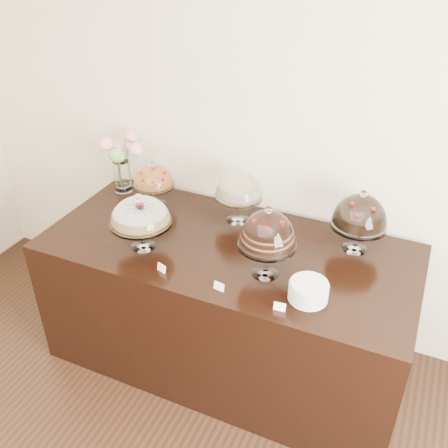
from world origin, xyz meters
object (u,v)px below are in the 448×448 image
at_px(cake_stand_cheesecake, 239,188).
at_px(cake_stand_fruit_tart, 153,178).
at_px(display_counter, 227,304).
at_px(cake_stand_dark_choco, 360,214).
at_px(plate_stack, 308,291).
at_px(cake_stand_sugar_sponge, 140,214).
at_px(cake_stand_choco_layer, 268,232).
at_px(flower_vase, 121,159).

height_order(cake_stand_cheesecake, cake_stand_fruit_tart, cake_stand_cheesecake).
xyz_separation_m(display_counter, cake_stand_fruit_tart, (-0.64, 0.25, 0.64)).
height_order(cake_stand_dark_choco, plate_stack, cake_stand_dark_choco).
xyz_separation_m(cake_stand_sugar_sponge, cake_stand_choco_layer, (0.75, 0.05, 0.05)).
bearing_deg(display_counter, plate_stack, -25.69).
relative_size(cake_stand_choco_layer, flower_vase, 1.04).
relative_size(cake_stand_sugar_sponge, cake_stand_choco_layer, 0.84).
xyz_separation_m(cake_stand_sugar_sponge, cake_stand_dark_choco, (1.14, 0.48, 0.01)).
bearing_deg(plate_stack, cake_stand_cheesecake, 137.67).
relative_size(display_counter, cake_stand_cheesecake, 6.08).
xyz_separation_m(cake_stand_choco_layer, flower_vase, (-1.24, 0.50, -0.03)).
distance_m(cake_stand_sugar_sponge, cake_stand_dark_choco, 1.24).
relative_size(cake_stand_fruit_tart, plate_stack, 1.64).
bearing_deg(flower_vase, cake_stand_cheesecake, -3.13).
xyz_separation_m(cake_stand_sugar_sponge, cake_stand_cheesecake, (0.39, 0.50, 0.01)).
distance_m(flower_vase, plate_stack, 1.64).
height_order(cake_stand_sugar_sponge, flower_vase, flower_vase).
distance_m(display_counter, flower_vase, 1.22).
bearing_deg(cake_stand_sugar_sponge, cake_stand_dark_choco, 23.02).
bearing_deg(cake_stand_choco_layer, cake_stand_dark_choco, 48.05).
height_order(cake_stand_choco_layer, cake_stand_cheesecake, cake_stand_choco_layer).
distance_m(cake_stand_sugar_sponge, flower_vase, 0.74).
xyz_separation_m(display_counter, flower_vase, (-0.95, 0.34, 0.69)).
bearing_deg(cake_stand_choco_layer, flower_vase, 158.06).
bearing_deg(cake_stand_cheesecake, cake_stand_choco_layer, -52.20).
height_order(cake_stand_sugar_sponge, cake_stand_cheesecake, cake_stand_cheesecake).
height_order(cake_stand_dark_choco, cake_stand_fruit_tart, cake_stand_dark_choco).
height_order(cake_stand_cheesecake, plate_stack, cake_stand_cheesecake).
bearing_deg(display_counter, cake_stand_cheesecake, 100.71).
distance_m(display_counter, cake_stand_fruit_tart, 0.94).
relative_size(cake_stand_cheesecake, cake_stand_dark_choco, 0.94).
height_order(display_counter, cake_stand_dark_choco, cake_stand_dark_choco).
distance_m(cake_stand_choco_layer, cake_stand_dark_choco, 0.59).
bearing_deg(flower_vase, cake_stand_fruit_tart, -16.22).
xyz_separation_m(display_counter, cake_stand_dark_choco, (0.69, 0.28, 0.69)).
bearing_deg(cake_stand_dark_choco, cake_stand_cheesecake, 178.88).
distance_m(cake_stand_choco_layer, plate_stack, 0.36).
bearing_deg(cake_stand_dark_choco, plate_stack, -102.77).
distance_m(cake_stand_choco_layer, cake_stand_cheesecake, 0.57).
relative_size(cake_stand_choco_layer, plate_stack, 2.18).
relative_size(cake_stand_choco_layer, cake_stand_cheesecake, 1.17).
bearing_deg(cake_stand_fruit_tart, cake_stand_choco_layer, -23.73).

